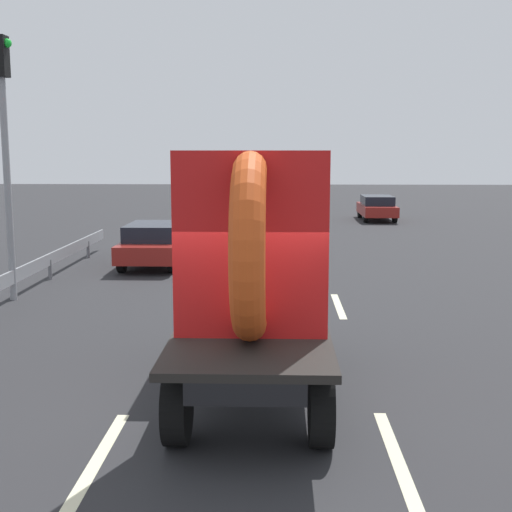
# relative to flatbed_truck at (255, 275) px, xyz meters

# --- Properties ---
(ground_plane) EXTENTS (120.00, 120.00, 0.00)m
(ground_plane) POSITION_rel_flatbed_truck_xyz_m (-0.14, -1.08, -1.65)
(ground_plane) COLOR #28282B
(flatbed_truck) EXTENTS (2.02, 4.98, 3.47)m
(flatbed_truck) POSITION_rel_flatbed_truck_xyz_m (0.00, 0.00, 0.00)
(flatbed_truck) COLOR black
(flatbed_truck) RESTS_ON ground_plane
(distant_sedan) EXTENTS (1.68, 3.92, 1.28)m
(distant_sedan) POSITION_rel_flatbed_truck_xyz_m (-3.40, 10.45, -0.96)
(distant_sedan) COLOR black
(distant_sedan) RESTS_ON ground_plane
(traffic_light) EXTENTS (0.42, 0.36, 5.97)m
(traffic_light) POSITION_rel_flatbed_truck_xyz_m (-5.84, 5.58, 2.23)
(traffic_light) COLOR gray
(traffic_light) RESTS_ON ground_plane
(guardrail) EXTENTS (0.10, 14.91, 0.71)m
(guardrail) POSITION_rel_flatbed_truck_xyz_m (-5.82, 6.21, -1.12)
(guardrail) COLOR gray
(guardrail) RESTS_ON ground_plane
(lane_dash_left_near) EXTENTS (0.16, 2.99, 0.01)m
(lane_dash_left_near) POSITION_rel_flatbed_truck_xyz_m (-1.70, -2.81, -1.65)
(lane_dash_left_near) COLOR beige
(lane_dash_left_near) RESTS_ON ground_plane
(lane_dash_left_far) EXTENTS (0.16, 2.49, 0.01)m
(lane_dash_left_far) POSITION_rel_flatbed_truck_xyz_m (-1.70, 5.72, -1.65)
(lane_dash_left_far) COLOR beige
(lane_dash_left_far) RESTS_ON ground_plane
(lane_dash_right_near) EXTENTS (0.16, 2.83, 0.01)m
(lane_dash_right_near) POSITION_rel_flatbed_truck_xyz_m (1.70, -2.56, -1.65)
(lane_dash_right_near) COLOR beige
(lane_dash_right_near) RESTS_ON ground_plane
(lane_dash_right_far) EXTENTS (0.16, 2.46, 0.01)m
(lane_dash_right_far) POSITION_rel_flatbed_truck_xyz_m (1.70, 5.16, -1.65)
(lane_dash_right_far) COLOR beige
(lane_dash_right_far) RESTS_ON ground_plane
(oncoming_car) EXTENTS (1.60, 3.73, 1.22)m
(oncoming_car) POSITION_rel_flatbed_truck_xyz_m (5.23, 24.07, -1.00)
(oncoming_car) COLOR black
(oncoming_car) RESTS_ON ground_plane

